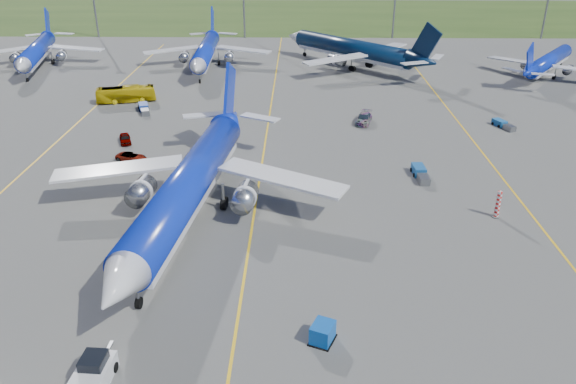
{
  "coord_description": "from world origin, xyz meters",
  "views": [
    {
      "loc": [
        4.68,
        -45.41,
        28.62
      ],
      "look_at": [
        3.73,
        5.41,
        4.0
      ],
      "focal_mm": 35.0,
      "sensor_mm": 36.0,
      "label": 1
    }
  ],
  "objects_px": {
    "service_car_c": "(364,118)",
    "baggage_tug_c": "(144,109)",
    "bg_jet_n": "(351,67)",
    "service_car_a": "(125,139)",
    "bg_jet_nnw": "(207,68)",
    "apron_bus": "(126,94)",
    "bg_jet_nw": "(40,67)",
    "pushback_tug": "(93,375)",
    "warning_post": "(498,204)",
    "main_airliner": "(192,219)",
    "uld_container": "(323,333)",
    "baggage_tug_w": "(420,173)",
    "baggage_tug_e": "(503,125)",
    "bg_jet_ne": "(546,75)",
    "service_car_b": "(131,157)"
  },
  "relations": [
    {
      "from": "bg_jet_n",
      "to": "service_car_a",
      "type": "relative_size",
      "value": 11.62
    },
    {
      "from": "bg_jet_nw",
      "to": "apron_bus",
      "type": "distance_m",
      "value": 36.61
    },
    {
      "from": "bg_jet_nw",
      "to": "bg_jet_ne",
      "type": "height_order",
      "value": "bg_jet_nw"
    },
    {
      "from": "warning_post",
      "to": "bg_jet_nw",
      "type": "distance_m",
      "value": 102.44
    },
    {
      "from": "service_car_a",
      "to": "baggage_tug_e",
      "type": "relative_size",
      "value": 0.84
    },
    {
      "from": "main_airliner",
      "to": "apron_bus",
      "type": "bearing_deg",
      "value": 120.24
    },
    {
      "from": "apron_bus",
      "to": "service_car_c",
      "type": "distance_m",
      "value": 41.74
    },
    {
      "from": "bg_jet_nnw",
      "to": "pushback_tug",
      "type": "bearing_deg",
      "value": -88.79
    },
    {
      "from": "service_car_c",
      "to": "baggage_tug_e",
      "type": "relative_size",
      "value": 1.18
    },
    {
      "from": "uld_container",
      "to": "apron_bus",
      "type": "height_order",
      "value": "apron_bus"
    },
    {
      "from": "bg_jet_n",
      "to": "baggage_tug_e",
      "type": "distance_m",
      "value": 44.12
    },
    {
      "from": "pushback_tug",
      "to": "service_car_c",
      "type": "relative_size",
      "value": 1.13
    },
    {
      "from": "bg_jet_n",
      "to": "pushback_tug",
      "type": "distance_m",
      "value": 96.48
    },
    {
      "from": "service_car_c",
      "to": "pushback_tug",
      "type": "bearing_deg",
      "value": -98.73
    },
    {
      "from": "bg_jet_n",
      "to": "bg_jet_ne",
      "type": "bearing_deg",
      "value": 126.9
    },
    {
      "from": "main_airliner",
      "to": "pushback_tug",
      "type": "relative_size",
      "value": 7.73
    },
    {
      "from": "service_car_c",
      "to": "baggage_tug_e",
      "type": "distance_m",
      "value": 21.2
    },
    {
      "from": "pushback_tug",
      "to": "baggage_tug_w",
      "type": "distance_m",
      "value": 45.46
    },
    {
      "from": "bg_jet_n",
      "to": "apron_bus",
      "type": "relative_size",
      "value": 4.27
    },
    {
      "from": "main_airliner",
      "to": "service_car_a",
      "type": "height_order",
      "value": "main_airliner"
    },
    {
      "from": "bg_jet_n",
      "to": "bg_jet_ne",
      "type": "relative_size",
      "value": 1.31
    },
    {
      "from": "bg_jet_ne",
      "to": "service_car_b",
      "type": "xyz_separation_m",
      "value": [
        -72.86,
        -46.84,
        0.57
      ]
    },
    {
      "from": "bg_jet_nnw",
      "to": "main_airliner",
      "type": "relative_size",
      "value": 0.85
    },
    {
      "from": "bg_jet_nnw",
      "to": "pushback_tug",
      "type": "relative_size",
      "value": 6.6
    },
    {
      "from": "main_airliner",
      "to": "service_car_a",
      "type": "bearing_deg",
      "value": 127.09
    },
    {
      "from": "uld_container",
      "to": "baggage_tug_e",
      "type": "distance_m",
      "value": 57.33
    },
    {
      "from": "uld_container",
      "to": "bg_jet_n",
      "type": "bearing_deg",
      "value": 106.91
    },
    {
      "from": "baggage_tug_e",
      "to": "service_car_b",
      "type": "bearing_deg",
      "value": 173.05
    },
    {
      "from": "service_car_b",
      "to": "baggage_tug_w",
      "type": "relative_size",
      "value": 0.82
    },
    {
      "from": "uld_container",
      "to": "baggage_tug_w",
      "type": "distance_m",
      "value": 33.04
    },
    {
      "from": "baggage_tug_w",
      "to": "bg_jet_nw",
      "type": "bearing_deg",
      "value": 139.05
    },
    {
      "from": "service_car_c",
      "to": "baggage_tug_c",
      "type": "height_order",
      "value": "service_car_c"
    },
    {
      "from": "bg_jet_nw",
      "to": "service_car_a",
      "type": "height_order",
      "value": "bg_jet_nw"
    },
    {
      "from": "uld_container",
      "to": "bg_jet_nw",
      "type": "bearing_deg",
      "value": 146.7
    },
    {
      "from": "bg_jet_ne",
      "to": "baggage_tug_w",
      "type": "distance_m",
      "value": 62.56
    },
    {
      "from": "bg_jet_nnw",
      "to": "apron_bus",
      "type": "relative_size",
      "value": 3.86
    },
    {
      "from": "bg_jet_nnw",
      "to": "apron_bus",
      "type": "distance_m",
      "value": 27.65
    },
    {
      "from": "service_car_a",
      "to": "baggage_tug_e",
      "type": "height_order",
      "value": "service_car_a"
    },
    {
      "from": "warning_post",
      "to": "bg_jet_n",
      "type": "xyz_separation_m",
      "value": [
        -10.0,
        68.36,
        -1.5
      ]
    },
    {
      "from": "main_airliner",
      "to": "uld_container",
      "type": "distance_m",
      "value": 23.02
    },
    {
      "from": "bg_jet_n",
      "to": "baggage_tug_e",
      "type": "bearing_deg",
      "value": 73.78
    },
    {
      "from": "warning_post",
      "to": "service_car_c",
      "type": "height_order",
      "value": "warning_post"
    },
    {
      "from": "bg_jet_nw",
      "to": "bg_jet_nnw",
      "type": "bearing_deg",
      "value": -12.59
    },
    {
      "from": "warning_post",
      "to": "main_airliner",
      "type": "xyz_separation_m",
      "value": [
        -32.53,
        -1.23,
        -1.5
      ]
    },
    {
      "from": "bg_jet_nw",
      "to": "baggage_tug_e",
      "type": "bearing_deg",
      "value": -36.02
    },
    {
      "from": "bg_jet_nnw",
      "to": "service_car_a",
      "type": "relative_size",
      "value": 10.5
    },
    {
      "from": "baggage_tug_c",
      "to": "bg_jet_n",
      "type": "bearing_deg",
      "value": 21.83
    },
    {
      "from": "bg_jet_n",
      "to": "bg_jet_ne",
      "type": "xyz_separation_m",
      "value": [
        39.57,
        -6.79,
        0.0
      ]
    },
    {
      "from": "bg_jet_nnw",
      "to": "bg_jet_n",
      "type": "relative_size",
      "value": 0.9
    },
    {
      "from": "bg_jet_ne",
      "to": "main_airliner",
      "type": "relative_size",
      "value": 0.72
    }
  ]
}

